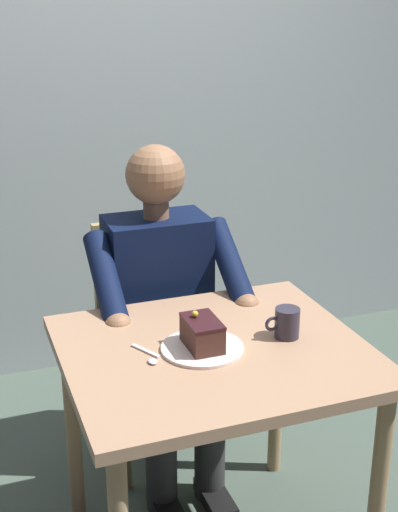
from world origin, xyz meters
TOP-DOWN VIEW (x-y plane):
  - cafe_rear_panel at (0.00, -1.47)m, footprint 6.40×0.12m
  - dining_table at (0.00, 0.00)m, footprint 0.87×0.77m
  - chair at (0.00, -0.66)m, footprint 0.42×0.42m
  - seated_person at (-0.00, -0.49)m, footprint 0.53×0.58m
  - dessert_plate at (0.04, -0.00)m, footprint 0.24×0.24m
  - cake_slice at (0.04, -0.00)m, footprint 0.09×0.14m
  - coffee_cup at (-0.23, 0.01)m, footprint 0.11×0.07m
  - dessert_spoon at (0.20, -0.01)m, footprint 0.06×0.14m

SIDE VIEW (x-z plane):
  - chair at x=0.00m, z-range 0.05..0.96m
  - dining_table at x=0.00m, z-range 0.27..1.01m
  - seated_person at x=0.00m, z-range 0.03..1.26m
  - dessert_spoon at x=0.20m, z-range 0.74..0.75m
  - dessert_plate at x=0.04m, z-range 0.74..0.75m
  - coffee_cup at x=-0.23m, z-range 0.75..0.84m
  - cake_slice at x=0.04m, z-range 0.74..0.85m
  - cafe_rear_panel at x=0.00m, z-range 0.00..3.00m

